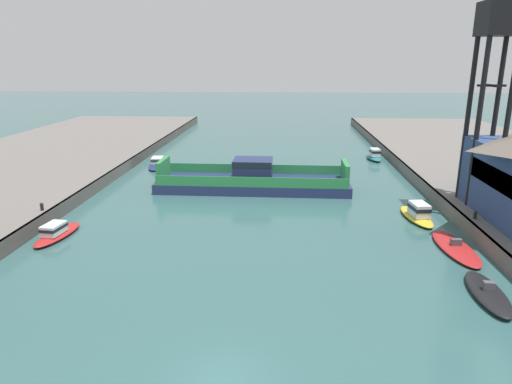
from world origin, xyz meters
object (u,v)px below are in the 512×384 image
moored_boat_far_left (455,247)px  crane_tower (497,50)px  moored_boat_mid_left (418,213)px  moored_boat_near_left (374,156)px  moored_boat_mid_right (56,232)px  chain_ferry (253,180)px  moored_boat_near_right (488,293)px  moored_boat_far_right (157,163)px

moored_boat_far_left → crane_tower: bearing=61.5°
moored_boat_mid_left → crane_tower: 15.67m
moored_boat_near_left → moored_boat_mid_right: 46.03m
chain_ferry → moored_boat_far_left: bearing=-44.4°
crane_tower → chain_ferry: bearing=160.6°
chain_ferry → moored_boat_mid_left: chain_ferry is taller
moored_boat_mid_left → moored_boat_far_left: size_ratio=0.84×
moored_boat_near_right → moored_boat_mid_left: bearing=91.7°
moored_boat_near_left → moored_boat_far_right: bearing=-168.1°
chain_ferry → moored_boat_far_left: (16.87, -16.50, -0.84)m
chain_ferry → crane_tower: bearing=-19.4°
chain_ferry → moored_boat_mid_right: bearing=-133.8°
moored_boat_near_right → moored_boat_mid_right: bearing=165.9°
moored_boat_mid_left → moored_boat_mid_right: bearing=-168.3°
moored_boat_mid_left → moored_boat_far_left: 7.10m
chain_ferry → moored_boat_far_right: 17.64m
moored_boat_near_left → moored_boat_far_left: (0.07, -33.66, -0.42)m
moored_boat_near_left → moored_boat_mid_right: bearing=-134.1°
crane_tower → moored_boat_far_left: bearing=-118.5°
moored_boat_near_left → crane_tower: (4.89, -24.80, 14.42)m
moored_boat_near_right → moored_boat_far_left: (0.59, 7.32, -0.05)m
chain_ferry → moored_boat_near_left: 24.02m
crane_tower → moored_boat_near_left: bearing=101.1°
moored_boat_near_right → moored_boat_far_right: moored_boat_far_right is taller
moored_boat_near_left → moored_boat_near_right: 40.98m
moored_boat_mid_left → chain_ferry: bearing=149.1°
moored_boat_near_right → moored_boat_far_left: moored_boat_near_right is taller
moored_boat_near_right → crane_tower: bearing=71.5°
moored_boat_near_left → crane_tower: size_ratio=0.29×
moored_boat_far_left → moored_boat_mid_right: bearing=178.9°
moored_boat_mid_right → moored_boat_far_left: moored_boat_mid_right is taller
moored_boat_mid_left → moored_boat_far_right: size_ratio=0.98×
moored_boat_mid_right → moored_boat_far_right: (1.20, 26.57, -0.02)m
chain_ferry → moored_boat_near_left: chain_ferry is taller
chain_ferry → moored_boat_far_right: bearing=142.7°
moored_boat_near_right → crane_tower: crane_tower is taller
moored_boat_near_left → moored_boat_mid_right: size_ratio=0.84×
chain_ferry → moored_boat_mid_left: size_ratio=3.41×
moored_boat_mid_right → moored_boat_far_right: bearing=87.4°
moored_boat_mid_right → moored_boat_far_left: bearing=-1.1°
chain_ferry → moored_boat_mid_right: (-15.23, -15.89, -0.58)m
moored_boat_mid_left → moored_boat_far_left: moored_boat_mid_left is taller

